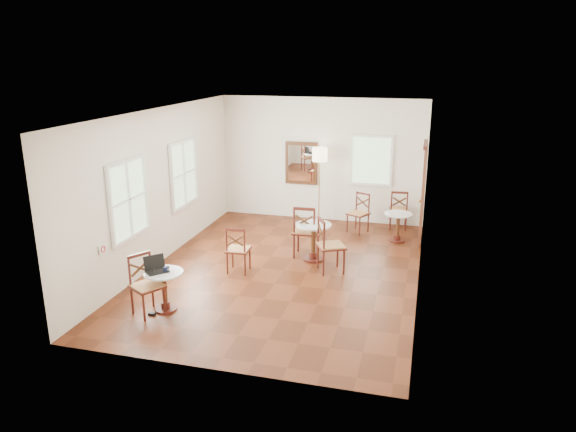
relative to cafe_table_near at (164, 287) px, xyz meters
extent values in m
plane|color=#54220E|center=(1.41, 2.09, -0.41)|extent=(7.00, 7.00, 0.00)
cube|color=white|center=(1.41, 5.59, 1.09)|extent=(5.00, 0.02, 3.00)
cube|color=white|center=(1.41, -1.41, 1.09)|extent=(5.00, 0.02, 3.00)
cube|color=white|center=(-1.09, 2.09, 1.09)|extent=(0.02, 7.00, 3.00)
cube|color=white|center=(3.91, 2.09, 1.09)|extent=(0.02, 7.00, 3.00)
cube|color=white|center=(1.41, 2.09, 2.59)|extent=(5.00, 7.00, 0.02)
cube|color=brown|center=(3.87, 4.49, 0.64)|extent=(0.06, 0.90, 2.10)
cube|color=#4A1A12|center=(3.85, 4.49, 1.74)|extent=(0.08, 1.02, 0.08)
sphere|color=#BF8C3F|center=(3.81, 4.17, 0.59)|extent=(0.07, 0.07, 0.07)
cube|color=#4B2714|center=(0.91, 5.55, 0.99)|extent=(0.80, 0.05, 1.05)
cube|color=white|center=(0.91, 5.52, 0.99)|extent=(0.64, 0.02, 0.88)
cube|color=white|center=(-1.06, -0.01, 0.54)|extent=(0.02, 0.16, 0.16)
torus|color=red|center=(-1.04, -0.01, 0.54)|extent=(0.02, 0.12, 0.12)
cube|color=white|center=(-1.06, 0.89, 1.14)|extent=(0.06, 1.22, 1.42)
cube|color=white|center=(-1.06, 3.09, 1.14)|extent=(0.06, 1.22, 1.42)
cube|color=white|center=(2.61, 5.56, 1.14)|extent=(1.02, 0.06, 1.22)
cylinder|color=#4A1A12|center=(0.00, 0.00, -0.39)|extent=(0.36, 0.36, 0.04)
cylinder|color=#4A1A12|center=(0.00, 0.00, -0.32)|extent=(0.14, 0.14, 0.11)
cylinder|color=#4B2714|center=(0.00, 0.00, -0.05)|extent=(0.08, 0.08, 0.54)
cylinder|color=#4A1A12|center=(0.00, 0.00, 0.20)|extent=(0.12, 0.12, 0.05)
cylinder|color=silver|center=(0.00, 0.00, 0.24)|extent=(0.62, 0.62, 0.03)
cylinder|color=#4A1A12|center=(1.83, 2.77, -0.39)|extent=(0.41, 0.41, 0.04)
cylinder|color=#4A1A12|center=(1.83, 2.77, -0.31)|extent=(0.16, 0.16, 0.12)
cylinder|color=#4B2714|center=(1.83, 2.77, 0.00)|extent=(0.09, 0.09, 0.61)
cylinder|color=#4A1A12|center=(1.83, 2.77, 0.29)|extent=(0.14, 0.14, 0.06)
cylinder|color=silver|center=(1.83, 2.77, 0.33)|extent=(0.71, 0.71, 0.03)
cylinder|color=#4A1A12|center=(3.39, 4.36, -0.39)|extent=(0.35, 0.35, 0.03)
cylinder|color=#4A1A12|center=(3.39, 4.36, -0.32)|extent=(0.14, 0.14, 0.10)
cylinder|color=#4B2714|center=(3.39, 4.36, -0.06)|extent=(0.08, 0.08, 0.52)
cylinder|color=#4A1A12|center=(3.39, 4.36, 0.18)|extent=(0.12, 0.12, 0.05)
cylinder|color=silver|center=(3.39, 4.36, 0.22)|extent=(0.61, 0.61, 0.03)
cylinder|color=#4A1A12|center=(0.75, 2.01, -0.19)|extent=(0.03, 0.03, 0.43)
cylinder|color=#4A1A12|center=(0.77, 1.67, -0.19)|extent=(0.03, 0.03, 0.43)
cylinder|color=#4A1A12|center=(0.41, 1.99, -0.19)|extent=(0.03, 0.03, 0.43)
cylinder|color=#4A1A12|center=(0.43, 1.65, -0.19)|extent=(0.03, 0.03, 0.43)
cube|color=#4A1A12|center=(0.59, 1.83, 0.03)|extent=(0.45, 0.45, 0.03)
cube|color=#AE7646|center=(0.59, 1.83, 0.04)|extent=(0.43, 0.43, 0.04)
cylinder|color=#4A1A12|center=(0.77, 1.67, 0.26)|extent=(0.03, 0.03, 0.48)
cylinder|color=#4A1A12|center=(0.43, 1.65, 0.26)|extent=(0.03, 0.03, 0.48)
cube|color=#4A1A12|center=(0.60, 1.66, 0.48)|extent=(0.36, 0.06, 0.05)
cube|color=#4B2714|center=(0.60, 1.66, 0.27)|extent=(0.31, 0.04, 0.21)
cube|color=#4B2714|center=(0.60, 1.66, 0.27)|extent=(0.31, 0.04, 0.21)
cylinder|color=#4A1A12|center=(-0.13, -0.44, -0.18)|extent=(0.04, 0.04, 0.46)
cylinder|color=#4A1A12|center=(-0.45, -0.25, -0.18)|extent=(0.04, 0.04, 0.46)
cylinder|color=#4A1A12|center=(0.06, -0.12, -0.18)|extent=(0.04, 0.04, 0.46)
cylinder|color=#4A1A12|center=(-0.26, 0.07, -0.18)|extent=(0.04, 0.04, 0.46)
cube|color=#4A1A12|center=(-0.20, -0.18, 0.06)|extent=(0.62, 0.62, 0.03)
cube|color=#AE7646|center=(-0.20, -0.18, 0.07)|extent=(0.59, 0.59, 0.04)
cylinder|color=#4A1A12|center=(-0.45, -0.25, 0.31)|extent=(0.04, 0.04, 0.51)
cylinder|color=#4A1A12|center=(-0.26, 0.07, 0.31)|extent=(0.04, 0.04, 0.51)
cube|color=#4A1A12|center=(-0.35, -0.09, 0.54)|extent=(0.23, 0.35, 0.05)
cube|color=#4B2714|center=(-0.35, -0.09, 0.32)|extent=(0.19, 0.30, 0.23)
cube|color=#4B2714|center=(-0.35, -0.09, 0.32)|extent=(0.19, 0.30, 0.23)
cylinder|color=#4A1A12|center=(1.83, 3.18, -0.15)|extent=(0.04, 0.04, 0.51)
cylinder|color=#4A1A12|center=(1.84, 2.77, -0.15)|extent=(0.04, 0.04, 0.51)
cylinder|color=#4A1A12|center=(1.42, 3.17, -0.15)|extent=(0.04, 0.04, 0.51)
cylinder|color=#4A1A12|center=(1.44, 2.76, -0.15)|extent=(0.04, 0.04, 0.51)
cube|color=#4A1A12|center=(1.63, 2.97, 0.11)|extent=(0.51, 0.51, 0.03)
cube|color=#AE7646|center=(1.63, 2.97, 0.12)|extent=(0.49, 0.49, 0.05)
cylinder|color=#4A1A12|center=(1.84, 2.77, 0.38)|extent=(0.04, 0.04, 0.57)
cylinder|color=#4A1A12|center=(1.44, 2.76, 0.38)|extent=(0.04, 0.04, 0.57)
cube|color=#4A1A12|center=(1.64, 2.77, 0.64)|extent=(0.43, 0.05, 0.06)
cube|color=#4B2714|center=(1.64, 2.77, 0.40)|extent=(0.37, 0.04, 0.25)
cube|color=#4B2714|center=(1.64, 2.77, 0.40)|extent=(0.37, 0.04, 0.25)
cylinder|color=#4A1A12|center=(2.54, 2.21, -0.16)|extent=(0.04, 0.04, 0.49)
cylinder|color=#4A1A12|center=(2.19, 2.02, -0.16)|extent=(0.04, 0.04, 0.49)
cylinder|color=#4A1A12|center=(2.36, 2.56, -0.16)|extent=(0.04, 0.04, 0.49)
cylinder|color=#4A1A12|center=(2.01, 2.38, -0.16)|extent=(0.04, 0.04, 0.49)
cube|color=#4A1A12|center=(2.28, 2.29, 0.09)|extent=(0.65, 0.65, 0.03)
cube|color=#AE7646|center=(2.28, 2.29, 0.11)|extent=(0.62, 0.62, 0.04)
cylinder|color=#4A1A12|center=(2.19, 2.02, 0.36)|extent=(0.04, 0.04, 0.55)
cylinder|color=#4A1A12|center=(2.01, 2.38, 0.36)|extent=(0.04, 0.04, 0.55)
cube|color=#4A1A12|center=(2.10, 2.20, 0.61)|extent=(0.23, 0.39, 0.05)
cube|color=#4B2714|center=(2.10, 2.20, 0.37)|extent=(0.19, 0.33, 0.24)
cube|color=#4B2714|center=(2.10, 2.20, 0.37)|extent=(0.19, 0.33, 0.24)
cylinder|color=#4A1A12|center=(3.50, 5.49, -0.19)|extent=(0.04, 0.04, 0.45)
cylinder|color=#4A1A12|center=(3.53, 5.13, -0.19)|extent=(0.04, 0.04, 0.45)
cylinder|color=#4A1A12|center=(3.14, 5.46, -0.19)|extent=(0.04, 0.04, 0.45)
cylinder|color=#4A1A12|center=(3.17, 5.10, -0.19)|extent=(0.04, 0.04, 0.45)
cube|color=#4A1A12|center=(3.34, 5.30, 0.04)|extent=(0.47, 0.47, 0.03)
cube|color=#AE7646|center=(3.34, 5.30, 0.06)|extent=(0.45, 0.45, 0.04)
cylinder|color=#4A1A12|center=(3.53, 5.13, 0.28)|extent=(0.04, 0.04, 0.49)
cylinder|color=#4A1A12|center=(3.17, 5.10, 0.28)|extent=(0.04, 0.04, 0.49)
cube|color=#4A1A12|center=(3.35, 5.12, 0.51)|extent=(0.38, 0.07, 0.05)
cube|color=#4B2714|center=(3.35, 5.12, 0.29)|extent=(0.32, 0.05, 0.22)
cube|color=#4B2714|center=(3.35, 5.12, 0.29)|extent=(0.32, 0.05, 0.22)
cylinder|color=#4A1A12|center=(2.22, 4.70, -0.19)|extent=(0.03, 0.03, 0.43)
cylinder|color=#4A1A12|center=(2.38, 5.01, -0.19)|extent=(0.03, 0.03, 0.43)
cylinder|color=#4A1A12|center=(2.53, 4.54, -0.19)|extent=(0.03, 0.03, 0.43)
cylinder|color=#4A1A12|center=(2.68, 4.85, -0.19)|extent=(0.03, 0.03, 0.43)
cube|color=#4A1A12|center=(2.45, 4.78, 0.03)|extent=(0.57, 0.57, 0.03)
cube|color=#AE7646|center=(2.45, 4.78, 0.04)|extent=(0.54, 0.54, 0.04)
cylinder|color=#4A1A12|center=(2.38, 5.01, 0.26)|extent=(0.03, 0.03, 0.48)
cylinder|color=#4A1A12|center=(2.68, 4.85, 0.26)|extent=(0.03, 0.03, 0.48)
cube|color=#4A1A12|center=(2.53, 4.93, 0.49)|extent=(0.34, 0.20, 0.05)
cube|color=#4B2714|center=(2.53, 4.93, 0.27)|extent=(0.29, 0.16, 0.21)
cube|color=#4B2714|center=(2.53, 4.93, 0.27)|extent=(0.29, 0.16, 0.21)
cylinder|color=#BF8C3F|center=(1.43, 5.24, -0.39)|extent=(0.30, 0.30, 0.03)
cylinder|color=#BF8C3F|center=(1.43, 5.24, 0.44)|extent=(0.03, 0.03, 1.69)
cylinder|color=beige|center=(1.43, 5.24, 1.29)|extent=(0.36, 0.36, 0.32)
cube|color=black|center=(-0.09, -0.02, 0.26)|extent=(0.40, 0.41, 0.02)
cube|color=black|center=(-0.09, -0.02, 0.27)|extent=(0.29, 0.30, 0.00)
cube|color=black|center=(-0.18, 0.06, 0.38)|extent=(0.28, 0.30, 0.23)
cube|color=silver|center=(-0.18, 0.06, 0.38)|extent=(0.24, 0.25, 0.19)
ellipsoid|color=black|center=(-0.02, 0.18, 0.27)|extent=(0.08, 0.05, 0.03)
cylinder|color=black|center=(0.03, 0.02, 0.29)|extent=(0.07, 0.07, 0.08)
torus|color=black|center=(0.07, 0.02, 0.29)|extent=(0.05, 0.01, 0.05)
cylinder|color=white|center=(-0.10, -0.10, 0.30)|extent=(0.06, 0.06, 0.09)
cube|color=black|center=(-0.13, -0.23, -0.39)|extent=(0.11, 0.07, 0.04)
camera|label=1|loc=(3.93, -7.12, 3.55)|focal=33.54mm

